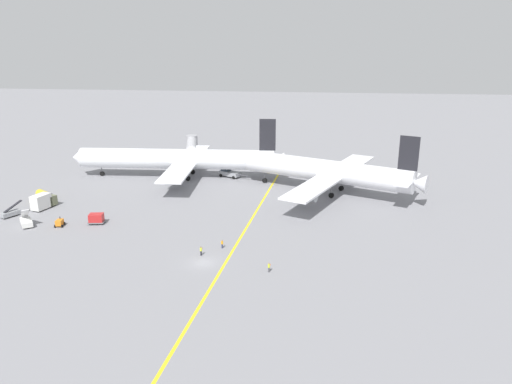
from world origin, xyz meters
name	(u,v)px	position (x,y,z in m)	size (l,w,h in m)	color
ground_plane	(204,263)	(0.00, 0.00, 0.00)	(600.00, 600.00, 0.00)	gray
taxiway_stripe	(238,241)	(4.42, 10.00, 0.00)	(0.50, 120.00, 0.01)	yellow
airliner_at_gate_left	(178,159)	(-19.39, 52.65, 5.19)	(59.64, 43.22, 16.59)	white
airliner_being_pushed	(327,171)	(21.37, 43.21, 5.55)	(46.61, 46.08, 16.20)	silver
pushback_tug	(229,173)	(-5.49, 54.74, 1.20)	(8.99, 5.33, 2.84)	gray
gse_catering_truck_tall	(43,201)	(-42.43, 22.86, 1.76)	(3.78, 6.25, 3.50)	#666B4C
gse_gpu_cart_small	(60,223)	(-33.26, 12.98, 0.79)	(1.91, 2.32, 1.90)	orange
gse_container_dolly_flat	(96,218)	(-26.37, 15.31, 1.17)	(3.51, 2.68, 2.15)	slate
gse_belt_loader_portside	(10,213)	(-46.81, 17.06, 0.83)	(3.40, 4.96, 3.02)	gray
gse_stair_truck_yellow	(26,221)	(-40.17, 12.33, 1.03)	(4.37, 4.76, 4.06)	silver
gse_fuel_bowser_stubby	(44,195)	(-45.34, 28.20, 1.33)	(5.11, 4.31, 2.40)	gold
ground_crew_ramp_agent_by_cones	(222,244)	(1.99, 6.42, 0.82)	(0.36, 0.36, 1.59)	#2D3351
ground_crew_wing_walker_right	(201,251)	(-1.11, 2.85, 0.89)	(0.39, 0.44, 1.70)	black
ground_crew_marshaller_foreground	(269,267)	(11.47, -2.04, 0.86)	(0.45, 0.38, 1.66)	#4C4C51
jet_bridge	(192,144)	(-22.40, 78.52, 4.11)	(7.35, 18.11, 5.89)	#B7B7BC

